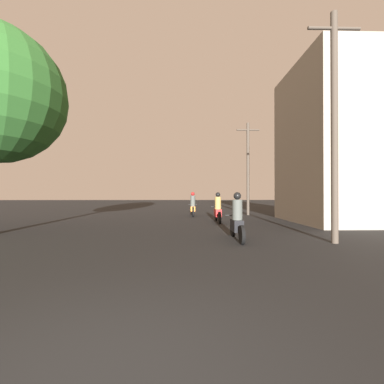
{
  "coord_description": "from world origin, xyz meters",
  "views": [
    {
      "loc": [
        0.61,
        -1.83,
        1.49
      ],
      "look_at": [
        1.06,
        16.16,
        1.61
      ],
      "focal_mm": 24.0,
      "sensor_mm": 36.0,
      "label": 1
    }
  ],
  "objects_px": {
    "motorcycle_black": "(237,221)",
    "motorcycle_red": "(218,210)",
    "motorcycle_orange": "(193,207)",
    "utility_pole_far": "(248,167)",
    "utility_pole_near": "(334,122)",
    "building_right_near": "(342,144)"
  },
  "relations": [
    {
      "from": "motorcycle_black",
      "to": "motorcycle_red",
      "type": "bearing_deg",
      "value": 92.96
    },
    {
      "from": "motorcycle_red",
      "to": "motorcycle_orange",
      "type": "distance_m",
      "value": 3.87
    },
    {
      "from": "motorcycle_black",
      "to": "utility_pole_far",
      "type": "xyz_separation_m",
      "value": [
        2.74,
        9.71,
        2.78
      ]
    },
    {
      "from": "motorcycle_orange",
      "to": "utility_pole_near",
      "type": "bearing_deg",
      "value": -64.67
    },
    {
      "from": "motorcycle_black",
      "to": "building_right_near",
      "type": "height_order",
      "value": "building_right_near"
    },
    {
      "from": "utility_pole_far",
      "to": "motorcycle_red",
      "type": "bearing_deg",
      "value": -120.8
    },
    {
      "from": "motorcycle_red",
      "to": "motorcycle_orange",
      "type": "height_order",
      "value": "motorcycle_orange"
    },
    {
      "from": "motorcycle_orange",
      "to": "building_right_near",
      "type": "relative_size",
      "value": 0.25
    },
    {
      "from": "motorcycle_red",
      "to": "utility_pole_far",
      "type": "distance_m",
      "value": 5.98
    },
    {
      "from": "motorcycle_black",
      "to": "utility_pole_far",
      "type": "relative_size",
      "value": 0.31
    },
    {
      "from": "motorcycle_orange",
      "to": "utility_pole_far",
      "type": "bearing_deg",
      "value": 14.83
    },
    {
      "from": "utility_pole_far",
      "to": "building_right_near",
      "type": "bearing_deg",
      "value": -51.28
    },
    {
      "from": "motorcycle_black",
      "to": "building_right_near",
      "type": "xyz_separation_m",
      "value": [
        6.53,
        4.98,
        3.47
      ]
    },
    {
      "from": "motorcycle_orange",
      "to": "motorcycle_black",
      "type": "bearing_deg",
      "value": -80.17
    },
    {
      "from": "motorcycle_black",
      "to": "motorcycle_orange",
      "type": "bearing_deg",
      "value": 100.85
    },
    {
      "from": "motorcycle_black",
      "to": "motorcycle_orange",
      "type": "xyz_separation_m",
      "value": [
        -1.17,
        8.84,
        0.02
      ]
    },
    {
      "from": "motorcycle_black",
      "to": "utility_pole_near",
      "type": "xyz_separation_m",
      "value": [
        2.84,
        -0.59,
        3.04
      ]
    },
    {
      "from": "motorcycle_black",
      "to": "motorcycle_orange",
      "type": "height_order",
      "value": "motorcycle_orange"
    },
    {
      "from": "motorcycle_red",
      "to": "utility_pole_near",
      "type": "distance_m",
      "value": 7.09
    },
    {
      "from": "motorcycle_orange",
      "to": "utility_pole_near",
      "type": "height_order",
      "value": "utility_pole_near"
    },
    {
      "from": "motorcycle_black",
      "to": "building_right_near",
      "type": "distance_m",
      "value": 8.92
    },
    {
      "from": "motorcycle_black",
      "to": "motorcycle_red",
      "type": "height_order",
      "value": "motorcycle_red"
    }
  ]
}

